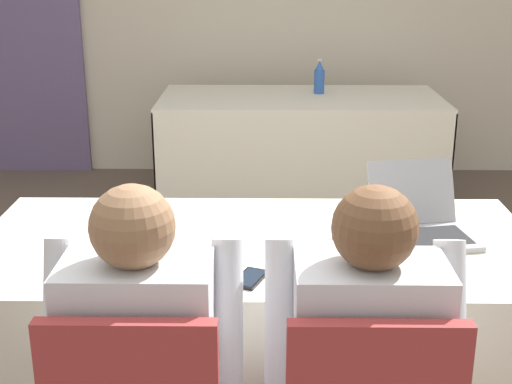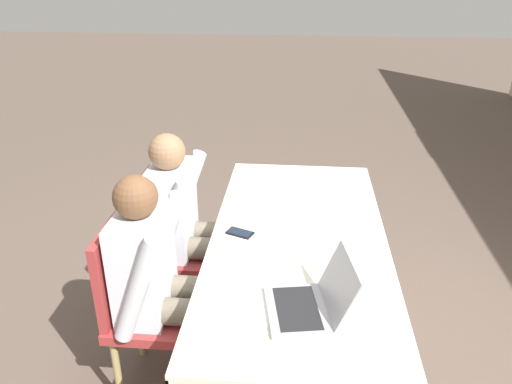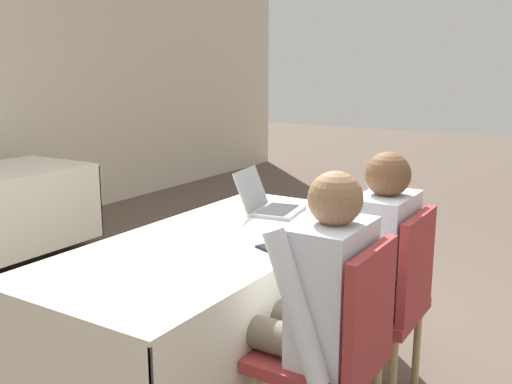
# 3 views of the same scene
# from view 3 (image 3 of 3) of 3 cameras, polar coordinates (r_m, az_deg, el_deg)

# --- Properties ---
(ground_plane) EXTENTS (24.00, 24.00, 0.00)m
(ground_plane) POSITION_cam_3_polar(r_m,az_deg,el_deg) (3.02, -3.68, -18.27)
(ground_plane) COLOR brown
(conference_table_near) EXTENTS (1.91, 0.89, 0.74)m
(conference_table_near) POSITION_cam_3_polar(r_m,az_deg,el_deg) (2.77, -3.84, -8.03)
(conference_table_near) COLOR silver
(conference_table_near) RESTS_ON ground_plane
(laptop) EXTENTS (0.36, 0.38, 0.23)m
(laptop) POSITION_cam_3_polar(r_m,az_deg,el_deg) (3.19, 1.36, -1.22)
(laptop) COLOR #99999E
(laptop) RESTS_ON conference_table_near
(cell_phone) EXTENTS (0.12, 0.15, 0.01)m
(cell_phone) POSITION_cam_3_polar(r_m,az_deg,el_deg) (2.54, 1.42, -5.69)
(cell_phone) COLOR black
(cell_phone) RESTS_ON conference_table_near
(paper_beside_laptop) EXTENTS (0.27, 0.34, 0.00)m
(paper_beside_laptop) POSITION_cam_3_polar(r_m,az_deg,el_deg) (2.77, -4.73, -4.30)
(paper_beside_laptop) COLOR white
(paper_beside_laptop) RESTS_ON conference_table_near
(paper_centre_table) EXTENTS (0.30, 0.35, 0.00)m
(paper_centre_table) POSITION_cam_3_polar(r_m,az_deg,el_deg) (3.11, 2.97, -2.39)
(paper_centre_table) COLOR white
(paper_centre_table) RESTS_ON conference_table_near
(paper_left_edge) EXTENTS (0.31, 0.35, 0.00)m
(paper_left_edge) POSITION_cam_3_polar(r_m,az_deg,el_deg) (2.11, -10.68, -9.87)
(paper_left_edge) COLOR white
(paper_left_edge) RESTS_ON conference_table_near
(chair_near_left) EXTENTS (0.44, 0.44, 0.92)m
(chair_near_left) POSITION_cam_3_polar(r_m,az_deg,el_deg) (2.23, 8.13, -15.08)
(chair_near_left) COLOR tan
(chair_near_left) RESTS_ON ground_plane
(chair_near_right) EXTENTS (0.44, 0.44, 0.92)m
(chair_near_right) POSITION_cam_3_polar(r_m,az_deg,el_deg) (2.70, 13.00, -10.23)
(chair_near_right) COLOR tan
(chair_near_right) RESTS_ON ground_plane
(person_checkered_shirt) EXTENTS (0.50, 0.52, 1.18)m
(person_checkered_shirt) POSITION_cam_3_polar(r_m,az_deg,el_deg) (2.20, 5.74, -10.80)
(person_checkered_shirt) COLOR #665B4C
(person_checkered_shirt) RESTS_ON ground_plane
(person_white_shirt) EXTENTS (0.50, 0.52, 1.18)m
(person_white_shirt) POSITION_cam_3_polar(r_m,az_deg,el_deg) (2.68, 11.05, -6.70)
(person_white_shirt) COLOR #665B4C
(person_white_shirt) RESTS_ON ground_plane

